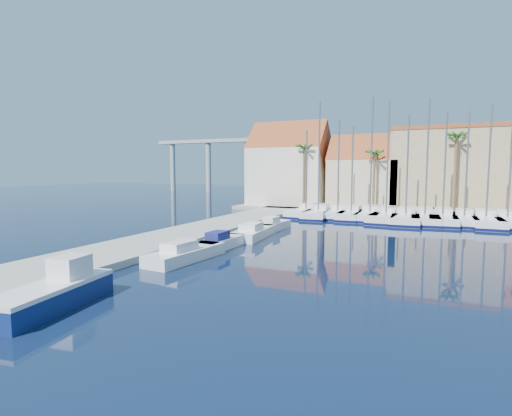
{
  "coord_description": "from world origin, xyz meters",
  "views": [
    {
      "loc": [
        11.44,
        -14.87,
        6.13
      ],
      "look_at": [
        -1.73,
        14.86,
        3.0
      ],
      "focal_mm": 28.0,
      "sensor_mm": 36.0,
      "label": 1
    }
  ],
  "objects": [
    {
      "name": "sailboat_1",
      "position": [
        -1.97,
        35.71,
        0.6
      ],
      "size": [
        3.76,
        11.0,
        14.63
      ],
      "rotation": [
        0.0,
        0.0,
        0.09
      ],
      "color": "white",
      "rests_on": "ground"
    },
    {
      "name": "sailboat_5",
      "position": [
        6.52,
        35.49,
        0.58
      ],
      "size": [
        3.76,
        11.66,
        14.12
      ],
      "rotation": [
        0.0,
        0.0,
        -0.06
      ],
      "color": "white",
      "rests_on": "ground"
    },
    {
      "name": "fishing_boat",
      "position": [
        -3.83,
        -2.64,
        0.7
      ],
      "size": [
        2.83,
        6.23,
        2.1
      ],
      "rotation": [
        0.0,
        0.0,
        0.14
      ],
      "color": "navy",
      "rests_on": "ground"
    },
    {
      "name": "sailboat_8",
      "position": [
        12.63,
        36.09,
        0.57
      ],
      "size": [
        3.16,
        11.42,
        12.58
      ],
      "rotation": [
        0.0,
        0.0,
        0.01
      ],
      "color": "white",
      "rests_on": "ground"
    },
    {
      "name": "sailboat_3",
      "position": [
        2.24,
        35.84,
        0.57
      ],
      "size": [
        2.85,
        9.88,
        11.42
      ],
      "rotation": [
        0.0,
        0.0,
        0.03
      ],
      "color": "white",
      "rests_on": "ground"
    },
    {
      "name": "palm_2",
      "position": [
        14.0,
        42.0,
        10.02
      ],
      "size": [
        2.6,
        2.6,
        11.15
      ],
      "color": "brown",
      "rests_on": "shore_north"
    },
    {
      "name": "viaduct",
      "position": [
        -39.07,
        82.0,
        10.25
      ],
      "size": [
        48.0,
        2.2,
        14.45
      ],
      "color": "#9E9E99",
      "rests_on": "ground"
    },
    {
      "name": "quay_west",
      "position": [
        -9.0,
        13.5,
        0.25
      ],
      "size": [
        6.0,
        77.0,
        0.5
      ],
      "primitive_type": "cube",
      "color": "gray",
      "rests_on": "ground"
    },
    {
      "name": "sailboat_9",
      "position": [
        14.86,
        35.88,
        0.59
      ],
      "size": [
        2.77,
        9.8,
        12.51
      ],
      "rotation": [
        0.0,
        0.0,
        -0.02
      ],
      "color": "white",
      "rests_on": "ground"
    },
    {
      "name": "sailboat_0",
      "position": [
        -3.75,
        36.42,
        0.57
      ],
      "size": [
        3.39,
        10.28,
        11.24
      ],
      "rotation": [
        0.0,
        0.0,
        -0.07
      ],
      "color": "white",
      "rests_on": "ground"
    },
    {
      "name": "motorboat_west_1",
      "position": [
        -3.53,
        12.08,
        0.51
      ],
      "size": [
        1.83,
        5.32,
        1.4
      ],
      "rotation": [
        0.0,
        0.0,
        -0.03
      ],
      "color": "white",
      "rests_on": "ground"
    },
    {
      "name": "ground",
      "position": [
        0.0,
        0.0,
        0.0
      ],
      "size": [
        260.0,
        260.0,
        0.0
      ],
      "primitive_type": "plane",
      "color": "black",
      "rests_on": "ground"
    },
    {
      "name": "motorboat_west_0",
      "position": [
        -3.69,
        7.43,
        0.51
      ],
      "size": [
        2.7,
        6.65,
        1.4
      ],
      "rotation": [
        0.0,
        0.0,
        -0.1
      ],
      "color": "white",
      "rests_on": "ground"
    },
    {
      "name": "sailboat_6",
      "position": [
        8.66,
        35.36,
        0.56
      ],
      "size": [
        3.59,
        11.82,
        12.4
      ],
      "rotation": [
        0.0,
        0.0,
        0.04
      ],
      "color": "white",
      "rests_on": "ground"
    },
    {
      "name": "motorboat_west_2",
      "position": [
        -3.26,
        17.73,
        0.51
      ],
      "size": [
        2.75,
        7.08,
        1.4
      ],
      "rotation": [
        0.0,
        0.0,
        0.08
      ],
      "color": "white",
      "rests_on": "ground"
    },
    {
      "name": "sailboat_2",
      "position": [
        0.41,
        36.32,
        0.59
      ],
      "size": [
        2.97,
        9.48,
        12.33
      ],
      "rotation": [
        0.0,
        0.0,
        0.05
      ],
      "color": "white",
      "rests_on": "ground"
    },
    {
      "name": "building_2",
      "position": [
        13.0,
        48.0,
        6.26
      ],
      "size": [
        14.2,
        10.2,
        11.5
      ],
      "color": "tan",
      "rests_on": "shore_north"
    },
    {
      "name": "palm_1",
      "position": [
        4.0,
        42.0,
        8.14
      ],
      "size": [
        2.6,
        2.6,
        9.15
      ],
      "color": "brown",
      "rests_on": "shore_north"
    },
    {
      "name": "building_1",
      "position": [
        2.0,
        47.0,
        5.3
      ],
      "size": [
        10.3,
        8.0,
        11.0
      ],
      "color": "#CDB990",
      "rests_on": "shore_north"
    },
    {
      "name": "palm_0",
      "position": [
        -6.0,
        42.0,
        9.08
      ],
      "size": [
        2.6,
        2.6,
        10.15
      ],
      "color": "brown",
      "rests_on": "shore_north"
    },
    {
      "name": "sailboat_10",
      "position": [
        16.96,
        35.8,
        0.57
      ],
      "size": [
        3.03,
        11.34,
        13.15
      ],
      "rotation": [
        0.0,
        0.0,
        0.0
      ],
      "color": "white",
      "rests_on": "ground"
    },
    {
      "name": "sailboat_7",
      "position": [
        10.73,
        36.03,
        0.58
      ],
      "size": [
        3.59,
        11.76,
        14.26
      ],
      "rotation": [
        0.0,
        0.0,
        0.05
      ],
      "color": "white",
      "rests_on": "ground"
    },
    {
      "name": "shore_north",
      "position": [
        10.0,
        48.0,
        0.25
      ],
      "size": [
        54.0,
        16.0,
        0.5
      ],
      "primitive_type": "cube",
      "color": "gray",
      "rests_on": "ground"
    },
    {
      "name": "motorboat_west_3",
      "position": [
        -3.3,
        22.73,
        0.51
      ],
      "size": [
        2.0,
        5.33,
        1.4
      ],
      "rotation": [
        0.0,
        0.0,
        -0.06
      ],
      "color": "white",
      "rests_on": "ground"
    },
    {
      "name": "building_0",
      "position": [
        -10.0,
        47.0,
        6.52
      ],
      "size": [
        12.3,
        9.0,
        13.5
      ],
      "color": "beige",
      "rests_on": "shore_north"
    },
    {
      "name": "sailboat_11",
      "position": [
        19.06,
        36.32,
        0.58
      ],
      "size": [
        2.94,
        10.85,
        13.07
      ],
      "rotation": [
        0.0,
        0.0,
        -0.01
      ],
      "color": "white",
      "rests_on": "ground"
    },
    {
      "name": "sailboat_4",
      "position": [
        4.47,
        36.27,
        0.61
      ],
      "size": [
        2.83,
        10.44,
        14.81
      ],
      "rotation": [
        0.0,
        0.0,
        0.01
      ],
      "color": "white",
      "rests_on": "ground"
    }
  ]
}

